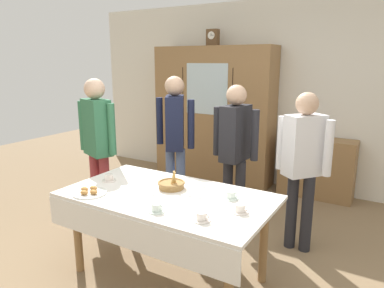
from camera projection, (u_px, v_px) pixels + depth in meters
The scene contains 21 objects.
ground_plane at pixel (181, 264), 3.31m from camera, with size 12.00×12.00×0.00m, color #846B4C.
back_wall at pixel (277, 95), 5.21m from camera, with size 6.40×0.10×2.70m, color silver.
dining_table at pixel (165, 207), 2.96m from camera, with size 1.75×0.98×0.76m.
wall_cabinet at pixel (213, 115), 5.49m from camera, with size 1.88×0.46×2.06m.
mantel_clock at pixel (213, 38), 5.23m from camera, with size 0.18×0.11×0.24m.
bookshelf_low at pixel (316, 168), 4.88m from camera, with size 0.98×0.35×0.82m.
book_stack at pixel (319, 136), 4.78m from camera, with size 0.16×0.20×0.08m.
tea_cup_far_right at pixel (202, 217), 2.47m from camera, with size 0.13×0.13×0.06m.
tea_cup_back_edge at pixel (240, 209), 2.60m from camera, with size 0.13×0.13×0.06m.
tea_cup_near_left at pixel (231, 196), 2.86m from camera, with size 0.13×0.13×0.06m.
tea_cup_far_left at pixel (157, 208), 2.62m from camera, with size 0.13×0.13×0.06m.
tea_cup_front_edge at pixel (109, 178), 3.29m from camera, with size 0.13×0.13×0.06m.
bread_basket at pixel (171, 184), 3.09m from camera, with size 0.24×0.24×0.16m.
pastry_plate at pixel (90, 192), 2.97m from camera, with size 0.28×0.28×0.05m.
spoon_mid_right at pixel (201, 186), 3.14m from camera, with size 0.12×0.02×0.01m.
spoon_far_right at pixel (153, 195), 2.94m from camera, with size 0.12×0.02×0.01m.
spoon_far_left at pixel (197, 198), 2.88m from camera, with size 0.12×0.02×0.01m.
person_near_right_end at pixel (175, 132), 4.18m from camera, with size 0.52×0.41×1.68m.
person_beside_shelf at pixel (235, 144), 3.82m from camera, with size 0.52×0.38×1.61m.
person_behind_table_right at pixel (98, 138), 3.93m from camera, with size 0.52×0.31×1.67m.
person_by_cabinet at pixel (303, 158), 3.38m from camera, with size 0.52×0.41×1.57m.
Camera 1 is at (1.60, -2.49, 1.85)m, focal length 33.22 mm.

